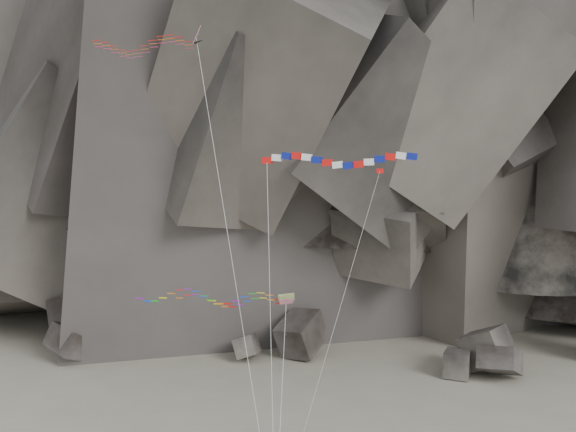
# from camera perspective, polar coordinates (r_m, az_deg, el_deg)

# --- Properties ---
(headland) EXTENTS (110.00, 70.00, 84.00)m
(headland) POSITION_cam_1_polar(r_m,az_deg,el_deg) (113.93, 4.18, 13.57)
(headland) COLOR #5B524A
(headland) RESTS_ON ground
(boulder_field) EXTENTS (76.03, 14.96, 7.64)m
(boulder_field) POSITION_cam_1_polar(r_m,az_deg,el_deg) (82.72, 1.68, -11.23)
(boulder_field) COLOR #47423F
(boulder_field) RESTS_ON ground
(delta_kite) EXTENTS (14.34, 6.26, 33.42)m
(delta_kite) POSITION_cam_1_polar(r_m,az_deg,el_deg) (48.11, -13.13, 14.54)
(delta_kite) COLOR red
(delta_kite) RESTS_ON ground
(banner_kite) EXTENTS (10.50, 5.05, 24.62)m
(banner_kite) POSITION_cam_1_polar(r_m,az_deg,el_deg) (43.34, 4.38, 4.85)
(banner_kite) COLOR red
(banner_kite) RESTS_ON ground
(parafoil_kite) EXTENTS (12.50, 6.94, 14.47)m
(parafoil_kite) POSITION_cam_1_polar(r_m,az_deg,el_deg) (48.25, -7.35, -7.14)
(parafoil_kite) COLOR #E8EF0D
(parafoil_kite) RESTS_ON ground
(pennant_kite) EXTENTS (7.10, 6.80, 23.44)m
(pennant_kite) POSITION_cam_1_polar(r_m,az_deg,el_deg) (44.99, 5.89, -3.81)
(pennant_kite) COLOR red
(pennant_kite) RESTS_ON ground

